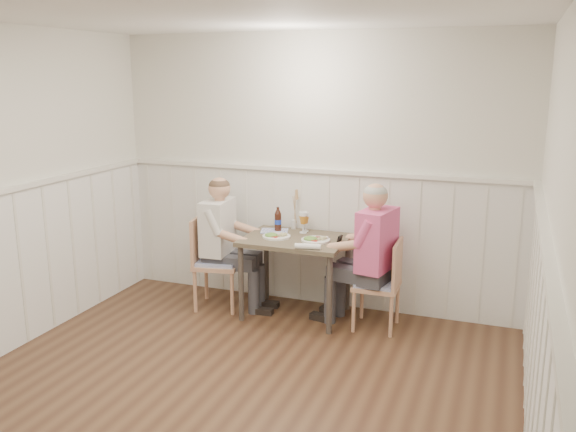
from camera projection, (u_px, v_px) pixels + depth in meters
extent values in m
plane|color=#452A1C|center=(209.00, 415.00, 4.05)|extent=(4.50, 4.50, 0.00)
cube|color=silver|center=(315.00, 172.00, 5.81)|extent=(4.00, 0.04, 2.60)
cube|color=silver|center=(554.00, 260.00, 3.07)|extent=(0.04, 4.50, 2.60)
cube|color=white|center=(195.00, 7.00, 3.46)|extent=(4.00, 4.50, 0.02)
cube|color=silver|center=(314.00, 238.00, 5.94)|extent=(3.98, 0.03, 1.30)
cube|color=silver|center=(539.00, 377.00, 3.23)|extent=(0.03, 4.48, 1.30)
cube|color=silver|center=(314.00, 171.00, 5.78)|extent=(3.98, 0.06, 0.04)
cube|color=silver|center=(548.00, 256.00, 3.08)|extent=(0.06, 4.48, 0.04)
cube|color=brown|center=(296.00, 240.00, 5.58)|extent=(0.94, 0.70, 0.04)
cylinder|color=#3F3833|center=(241.00, 284.00, 5.54)|extent=(0.05, 0.05, 0.71)
cylinder|color=#3F3833|center=(266.00, 265.00, 6.08)|extent=(0.05, 0.05, 0.71)
cylinder|color=#3F3833|center=(329.00, 295.00, 5.25)|extent=(0.05, 0.05, 0.71)
cylinder|color=#3F3833|center=(347.00, 274.00, 5.80)|extent=(0.05, 0.05, 0.71)
cube|color=tan|center=(377.00, 286.00, 5.37)|extent=(0.39, 0.39, 0.04)
cube|color=#4A5AAF|center=(377.00, 282.00, 5.36)|extent=(0.35, 0.35, 0.03)
cube|color=tan|center=(397.00, 264.00, 5.26)|extent=(0.03, 0.38, 0.40)
cylinder|color=tan|center=(391.00, 317.00, 5.21)|extent=(0.03, 0.03, 0.37)
cylinder|color=tan|center=(354.00, 312.00, 5.32)|extent=(0.03, 0.03, 0.37)
cylinder|color=tan|center=(397.00, 303.00, 5.52)|extent=(0.03, 0.03, 0.37)
cylinder|color=tan|center=(362.00, 299.00, 5.62)|extent=(0.03, 0.03, 0.37)
cube|color=tan|center=(218.00, 264.00, 5.85)|extent=(0.49, 0.49, 0.04)
cube|color=#4A5AAF|center=(218.00, 261.00, 5.84)|extent=(0.44, 0.44, 0.03)
cube|color=tan|center=(198.00, 239.00, 5.83)|extent=(0.11, 0.42, 0.44)
cylinder|color=tan|center=(206.00, 279.00, 6.11)|extent=(0.04, 0.04, 0.41)
cylinder|color=tan|center=(241.00, 281.00, 6.05)|extent=(0.04, 0.04, 0.41)
cylinder|color=tan|center=(195.00, 292.00, 5.76)|extent=(0.04, 0.04, 0.41)
cylinder|color=tan|center=(232.00, 294.00, 5.70)|extent=(0.04, 0.04, 0.41)
cube|color=#3F3F47|center=(373.00, 305.00, 5.40)|extent=(0.50, 0.47, 0.44)
cube|color=#3F3F47|center=(354.00, 271.00, 5.44)|extent=(0.47, 0.43, 0.13)
cube|color=#DA5D87|center=(375.00, 239.00, 5.26)|extent=(0.32, 0.47, 0.53)
sphere|color=tan|center=(376.00, 196.00, 5.17)|extent=(0.21, 0.21, 0.21)
sphere|color=#A5A5A0|center=(377.00, 193.00, 5.17)|extent=(0.20, 0.20, 0.20)
cube|color=black|center=(339.00, 233.00, 5.44)|extent=(0.03, 0.07, 0.13)
cube|color=#3F3F47|center=(221.00, 285.00, 5.92)|extent=(0.44, 0.41, 0.42)
cube|color=#3F3F47|center=(239.00, 260.00, 5.81)|extent=(0.42, 0.37, 0.12)
cube|color=white|center=(219.00, 227.00, 5.79)|extent=(0.26, 0.43, 0.52)
sphere|color=tan|center=(218.00, 188.00, 5.70)|extent=(0.21, 0.21, 0.21)
sphere|color=#4C3828|center=(218.00, 185.00, 5.70)|extent=(0.20, 0.20, 0.20)
cylinder|color=white|center=(316.00, 240.00, 5.47)|extent=(0.26, 0.26, 0.02)
ellipsoid|color=#3F722D|center=(311.00, 237.00, 5.45)|extent=(0.13, 0.11, 0.05)
sphere|color=tan|center=(322.00, 238.00, 5.45)|extent=(0.03, 0.03, 0.03)
cube|color=brown|center=(320.00, 237.00, 5.51)|extent=(0.08, 0.05, 0.01)
cylinder|color=white|center=(325.00, 237.00, 5.49)|extent=(0.05, 0.05, 0.03)
cylinder|color=white|center=(276.00, 236.00, 5.59)|extent=(0.26, 0.26, 0.02)
ellipsoid|color=#3F722D|center=(271.00, 233.00, 5.57)|extent=(0.13, 0.11, 0.05)
sphere|color=tan|center=(283.00, 234.00, 5.57)|extent=(0.03, 0.03, 0.03)
cylinder|color=silver|center=(305.00, 231.00, 5.81)|extent=(0.06, 0.06, 0.01)
cylinder|color=silver|center=(305.00, 227.00, 5.80)|extent=(0.01, 0.01, 0.08)
cone|color=#C57B1D|center=(305.00, 220.00, 5.79)|extent=(0.07, 0.07, 0.07)
cylinder|color=silver|center=(306.00, 215.00, 5.78)|extent=(0.07, 0.07, 0.03)
cylinder|color=silver|center=(303.00, 232.00, 5.75)|extent=(0.07, 0.07, 0.01)
cylinder|color=silver|center=(303.00, 228.00, 5.74)|extent=(0.01, 0.01, 0.09)
cone|color=#C57B1D|center=(303.00, 220.00, 5.72)|extent=(0.08, 0.08, 0.08)
cylinder|color=silver|center=(303.00, 214.00, 5.71)|extent=(0.08, 0.08, 0.03)
cylinder|color=black|center=(278.00, 222.00, 5.80)|extent=(0.06, 0.06, 0.17)
cone|color=black|center=(278.00, 212.00, 5.78)|extent=(0.06, 0.06, 0.04)
cylinder|color=black|center=(278.00, 209.00, 5.77)|extent=(0.03, 0.03, 0.03)
cylinder|color=#1934AC|center=(278.00, 222.00, 5.80)|extent=(0.07, 0.07, 0.04)
cylinder|color=white|center=(308.00, 246.00, 5.21)|extent=(0.23, 0.09, 0.05)
cylinder|color=silver|center=(294.00, 224.00, 5.89)|extent=(0.05, 0.05, 0.09)
cylinder|color=tan|center=(294.00, 209.00, 5.86)|extent=(0.03, 0.03, 0.28)
cone|color=tan|center=(294.00, 192.00, 5.82)|extent=(0.04, 0.04, 0.10)
cube|color=#4A5AAF|center=(274.00, 231.00, 5.81)|extent=(0.31, 0.27, 0.01)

